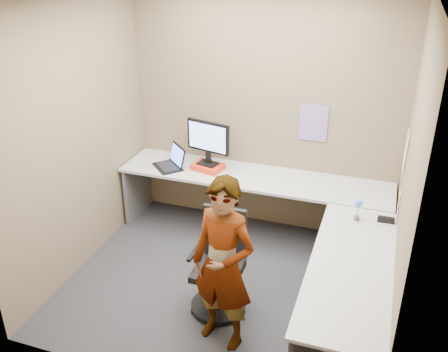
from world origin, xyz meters
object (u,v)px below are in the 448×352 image
at_px(desk, 280,221).
at_px(monitor, 208,139).
at_px(office_chair, 220,271).
at_px(person, 223,265).

height_order(desk, monitor, monitor).
bearing_deg(desk, office_chair, -118.93).
relative_size(monitor, person, 0.34).
distance_m(monitor, person, 1.87).
bearing_deg(person, office_chair, 126.25).
xyz_separation_m(office_chair, person, (0.16, -0.39, 0.36)).
xyz_separation_m(desk, office_chair, (-0.38, -0.68, -0.20)).
xyz_separation_m(desk, monitor, (-0.97, 0.60, 0.50)).
bearing_deg(desk, person, -101.34).
height_order(desk, office_chair, office_chair).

